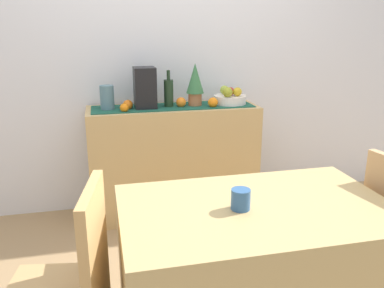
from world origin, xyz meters
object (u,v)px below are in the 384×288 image
Objects in this scene: coffee_maker at (145,88)px; fruit_bowl at (230,100)px; sideboard_console at (174,161)px; ceramic_vase at (107,98)px; potted_plant at (195,83)px; dining_table at (254,278)px; wine_bottle at (169,93)px; coffee_cup at (241,199)px.

fruit_bowl is at bearing 0.00° from coffee_maker.
fruit_bowl is at bearing 0.00° from sideboard_console.
ceramic_vase is 0.55× the size of potted_plant.
ceramic_vase is 0.15× the size of dining_table.
sideboard_console is 3.99× the size of potted_plant.
fruit_bowl is 0.50m from wine_bottle.
fruit_bowl is 0.91× the size of wine_bottle.
fruit_bowl is 0.77× the size of potted_plant.
sideboard_console is 4.27× the size of coffee_maker.
potted_plant is (0.21, -0.00, 0.07)m from wine_bottle.
sideboard_console is 0.63m from coffee_maker.
wine_bottle is at bearing 94.74° from dining_table.
fruit_bowl is 0.68m from coffee_maker.
dining_table is at bearing -85.26° from wine_bottle.
potted_plant is at bearing 86.91° from dining_table.
sideboard_console is 0.65m from potted_plant.
coffee_cup is at bearing -71.81° from ceramic_vase.
coffee_maker is 1.68m from dining_table.
sideboard_console is at bearing 180.00° from fruit_bowl.
wine_bottle is 1.55m from coffee_cup.
wine_bottle is 0.92× the size of coffee_maker.
potted_plant reaches higher than coffee_cup.
wine_bottle is at bearing 0.00° from coffee_maker.
dining_table is 13.28× the size of coffee_cup.
potted_plant is 1.57m from coffee_cup.
ceramic_vase is at bearing -180.00° from wine_bottle.
coffee_cup reaches higher than dining_table.
wine_bottle is (-0.03, 0.00, 0.55)m from sideboard_console.
sideboard_console is 1.52m from dining_table.
potted_plant is (0.67, 0.00, 0.09)m from ceramic_vase.
coffee_maker reaches higher than sideboard_console.
sideboard_console is at bearing 0.00° from ceramic_vase.
sideboard_console is at bearing -0.00° from wine_bottle.
wine_bottle is at bearing 0.00° from ceramic_vase.
coffee_maker is at bearing 101.43° from dining_table.
wine_bottle is (-0.49, 0.00, 0.07)m from fruit_bowl.
ceramic_vase is 2.03× the size of coffee_cup.
sideboard_console is 0.73m from ceramic_vase.
ceramic_vase reaches higher than sideboard_console.
fruit_bowl is 0.32m from potted_plant.
dining_table is (-0.37, -1.52, -0.55)m from fruit_bowl.
potted_plant reaches higher than fruit_bowl.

